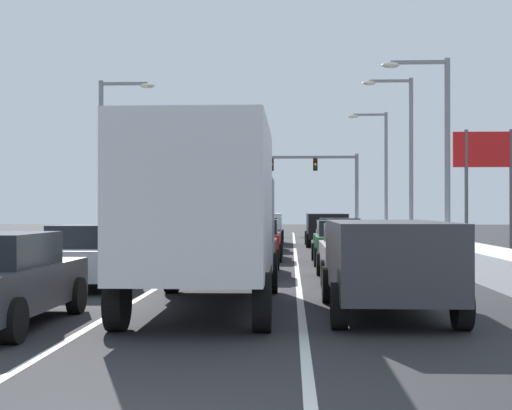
% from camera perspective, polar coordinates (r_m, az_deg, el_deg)
% --- Properties ---
extents(ground_plane, '(137.98, 137.98, 0.00)m').
position_cam_1_polar(ground_plane, '(27.28, -0.54, -4.30)').
color(ground_plane, '#28282B').
extents(lane_stripe_between_right_lane_and_center_lane, '(0.14, 58.38, 0.01)m').
position_cam_1_polar(lane_stripe_between_right_lane_and_center_lane, '(32.54, 2.97, -3.65)').
color(lane_stripe_between_right_lane_and_center_lane, silver).
rests_on(lane_stripe_between_right_lane_and_center_lane, ground).
extents(lane_stripe_between_center_lane_and_left_lane, '(0.14, 58.38, 0.01)m').
position_cam_1_polar(lane_stripe_between_center_lane_and_left_lane, '(32.70, -3.01, -3.64)').
color(lane_stripe_between_center_lane_and_left_lane, silver).
rests_on(lane_stripe_between_center_lane_and_left_lane, ground).
extents(snow_bank_right_shoulder, '(1.51, 58.38, 0.77)m').
position_cam_1_polar(snow_bank_right_shoulder, '(32.98, 12.23, -2.94)').
color(snow_bank_right_shoulder, white).
rests_on(snow_bank_right_shoulder, ground).
extents(snow_bank_left_shoulder, '(1.85, 58.38, 0.59)m').
position_cam_1_polar(snow_bank_left_shoulder, '(33.62, -12.05, -3.04)').
color(snow_bank_left_shoulder, white).
rests_on(snow_bank_left_shoulder, ground).
extents(suv_charcoal_right_lane_nearest, '(2.16, 4.90, 1.67)m').
position_cam_1_polar(suv_charcoal_right_lane_nearest, '(13.80, 9.78, -3.94)').
color(suv_charcoal_right_lane_nearest, '#38383D').
rests_on(suv_charcoal_right_lane_nearest, ground).
extents(sedan_silver_right_lane_second, '(2.00, 4.50, 1.51)m').
position_cam_1_polar(sedan_silver_right_lane_second, '(20.23, 7.55, -3.51)').
color(sedan_silver_right_lane_second, '#B7BABF').
rests_on(sedan_silver_right_lane_second, ground).
extents(sedan_green_right_lane_third, '(2.00, 4.50, 1.51)m').
position_cam_1_polar(sedan_green_right_lane_third, '(26.63, 6.42, -2.75)').
color(sedan_green_right_lane_third, '#1E5633').
rests_on(sedan_green_right_lane_third, ground).
extents(sedan_tan_right_lane_fourth, '(2.00, 4.50, 1.51)m').
position_cam_1_polar(sedan_tan_right_lane_fourth, '(32.98, 6.24, -2.28)').
color(sedan_tan_right_lane_fourth, '#937F60').
rests_on(sedan_tan_right_lane_fourth, ground).
extents(suv_black_right_lane_fifth, '(2.16, 4.90, 1.67)m').
position_cam_1_polar(suv_black_right_lane_fifth, '(39.23, 5.30, -1.61)').
color(suv_black_right_lane_fifth, black).
rests_on(suv_black_right_lane_fifth, ground).
extents(box_truck_center_lane_nearest, '(2.53, 7.20, 3.36)m').
position_cam_1_polar(box_truck_center_lane_nearest, '(14.16, -3.71, -0.27)').
color(box_truck_center_lane_nearest, slate).
rests_on(box_truck_center_lane_nearest, ground).
extents(sedan_maroon_center_lane_second, '(2.00, 4.50, 1.51)m').
position_cam_1_polar(sedan_maroon_center_lane_second, '(21.98, -0.91, -3.26)').
color(sedan_maroon_center_lane_second, maroon).
rests_on(sedan_maroon_center_lane_second, ground).
extents(sedan_red_center_lane_third, '(2.00, 4.50, 1.51)m').
position_cam_1_polar(sedan_red_center_lane_third, '(28.64, -0.02, -2.58)').
color(sedan_red_center_lane_third, maroon).
rests_on(sedan_red_center_lane_third, ground).
extents(sedan_navy_center_lane_fourth, '(2.00, 4.50, 1.51)m').
position_cam_1_polar(sedan_navy_center_lane_fourth, '(34.94, 0.31, -2.18)').
color(sedan_navy_center_lane_fourth, navy).
rests_on(sedan_navy_center_lane_fourth, ground).
extents(suv_white_center_lane_fifth, '(2.16, 4.90, 1.67)m').
position_cam_1_polar(suv_white_center_lane_fifth, '(41.77, 0.59, -1.53)').
color(suv_white_center_lane_fifth, silver).
rests_on(suv_white_center_lane_fifth, ground).
extents(sedan_silver_left_lane_second, '(2.00, 4.50, 1.51)m').
position_cam_1_polar(sedan_silver_left_lane_second, '(18.99, -12.14, -3.71)').
color(sedan_silver_left_lane_second, '#B7BABF').
rests_on(sedan_silver_left_lane_second, ground).
extents(sedan_green_left_lane_third, '(2.00, 4.50, 1.51)m').
position_cam_1_polar(sedan_green_left_lane_third, '(24.89, -9.13, -2.91)').
color(sedan_green_left_lane_third, '#1E5633').
rests_on(sedan_green_left_lane_third, ground).
extents(sedan_tan_left_lane_fourth, '(2.00, 4.50, 1.51)m').
position_cam_1_polar(sedan_tan_left_lane_fourth, '(30.94, -6.93, -2.41)').
color(sedan_tan_left_lane_fourth, '#937F60').
rests_on(sedan_tan_left_lane_fourth, ground).
extents(sedan_black_left_lane_fifth, '(2.00, 4.50, 1.51)m').
position_cam_1_polar(sedan_black_left_lane_fifth, '(36.37, -5.17, -2.10)').
color(sedan_black_left_lane_fifth, black).
rests_on(sedan_black_left_lane_fifth, ground).
extents(traffic_light_gantry, '(14.00, 0.47, 6.20)m').
position_cam_1_polar(traffic_light_gantry, '(59.08, 2.45, 2.57)').
color(traffic_light_gantry, slate).
rests_on(traffic_light_gantry, ground).
extents(street_lamp_right_near, '(2.66, 0.36, 7.78)m').
position_cam_1_polar(street_lamp_right_near, '(30.50, 13.47, 4.94)').
color(street_lamp_right_near, gray).
rests_on(street_lamp_right_near, ground).
extents(street_lamp_right_mid, '(2.66, 0.36, 8.85)m').
position_cam_1_polar(street_lamp_right_mid, '(41.03, 11.09, 4.37)').
color(street_lamp_right_mid, gray).
rests_on(street_lamp_right_mid, ground).
extents(street_lamp_right_far, '(2.66, 0.36, 8.39)m').
position_cam_1_polar(street_lamp_right_far, '(51.51, 9.34, 3.14)').
color(street_lamp_right_far, gray).
rests_on(street_lamp_right_far, ground).
extents(street_lamp_left_mid, '(2.66, 0.36, 7.94)m').
position_cam_1_polar(street_lamp_left_mid, '(36.38, -10.99, 4.22)').
color(street_lamp_left_mid, gray).
rests_on(street_lamp_left_mid, ground).
extents(roadside_sign_right, '(3.20, 0.16, 5.50)m').
position_cam_1_polar(roadside_sign_right, '(35.89, 17.06, 3.08)').
color(roadside_sign_right, '#59595B').
rests_on(roadside_sign_right, ground).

